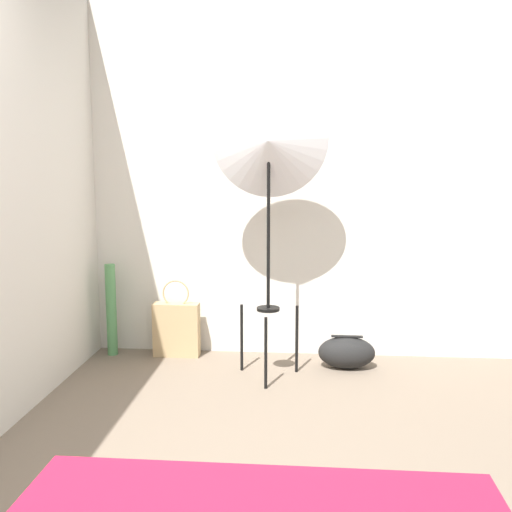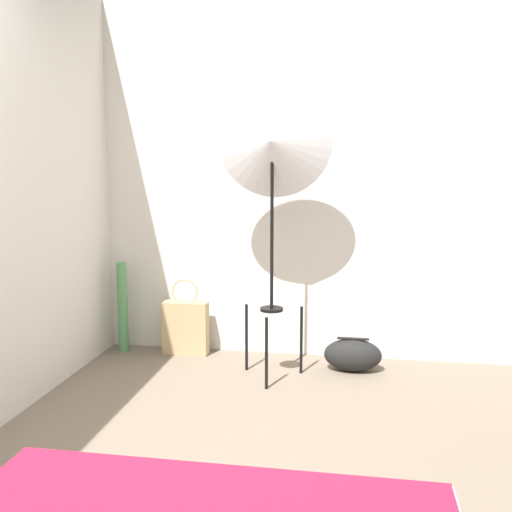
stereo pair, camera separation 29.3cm
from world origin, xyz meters
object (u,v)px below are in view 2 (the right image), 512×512
object	(u,v)px
tote_bag	(185,327)
duffel_bag	(353,355)
paper_roll	(123,307)
photo_umbrella	(272,142)

from	to	relation	value
tote_bag	duffel_bag	distance (m)	1.24
tote_bag	paper_roll	world-z (taller)	paper_roll
paper_roll	photo_umbrella	bearing A→B (deg)	-17.44
photo_umbrella	tote_bag	bearing A→B (deg)	151.29
photo_umbrella	tote_bag	xyz separation A→B (m)	(-0.70, 0.38, -1.33)
tote_bag	paper_roll	xyz separation A→B (m)	(-0.48, -0.01, 0.13)
duffel_bag	paper_roll	distance (m)	1.73
duffel_bag	paper_roll	world-z (taller)	paper_roll
photo_umbrella	tote_bag	world-z (taller)	photo_umbrella
photo_umbrella	paper_roll	world-z (taller)	photo_umbrella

